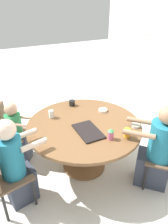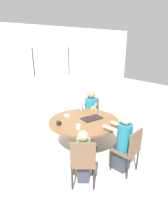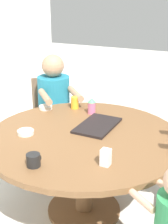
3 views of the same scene
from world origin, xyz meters
name	(u,v)px [view 1 (image 1 of 3)]	position (x,y,z in m)	size (l,w,h in m)	color
ground_plane	(84,165)	(0.00, 0.00, 0.00)	(16.00, 16.00, 0.00)	beige
dining_table	(84,132)	(0.00, 0.00, 0.58)	(1.48, 1.48, 0.70)	brown
chair_for_man_blue_shirt	(2,174)	(0.23, -1.09, 0.51)	(0.47, 0.47, 0.86)	brown
chair_for_toddler	(6,130)	(-0.63, -0.91, 0.51)	(0.56, 0.56, 0.86)	brown
person_woman_green_shirt	(158,151)	(0.67, 0.67, 0.51)	(0.64, 0.65, 1.14)	#333847
person_man_blue_shirt	(16,166)	(0.20, -0.93, 0.53)	(0.36, 0.52, 1.13)	#333847
person_toddler	(17,135)	(-0.54, -0.78, 0.44)	(0.40, 0.44, 0.93)	#333847
food_tray_dark	(88,131)	(0.18, -0.03, 0.71)	(0.43, 0.26, 0.02)	black
coffee_mug	(72,103)	(-0.55, 0.07, 0.74)	(0.09, 0.09, 0.08)	black
sippy_cup	(111,134)	(0.42, 0.14, 0.78)	(0.07, 0.07, 0.14)	#CC668C
juice_glass	(127,133)	(0.47, 0.33, 0.76)	(0.07, 0.07, 0.11)	gold
milk_carton_small	(51,114)	(-0.35, -0.32, 0.76)	(0.06, 0.06, 0.11)	silver
bowl_white_shallow	(103,110)	(-0.20, 0.40, 0.72)	(0.13, 0.13, 0.03)	silver
bowl_cereal	(136,125)	(0.34, 0.56, 0.72)	(0.12, 0.12, 0.03)	silver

